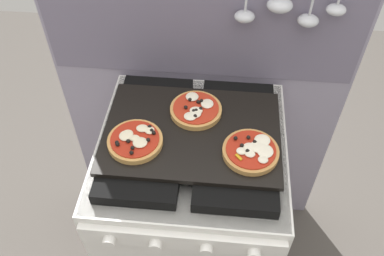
# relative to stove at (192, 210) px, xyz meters

# --- Properties ---
(kitchen_backsplash) EXTENTS (1.10, 0.09, 1.55)m
(kitchen_backsplash) POSITION_rel_stove_xyz_m (0.00, 0.34, 0.34)
(kitchen_backsplash) COLOR gray
(kitchen_backsplash) RESTS_ON ground_plane
(stove) EXTENTS (0.60, 0.64, 0.90)m
(stove) POSITION_rel_stove_xyz_m (0.00, 0.00, 0.00)
(stove) COLOR white
(stove) RESTS_ON ground_plane
(baking_tray) EXTENTS (0.54, 0.38, 0.02)m
(baking_tray) POSITION_rel_stove_xyz_m (0.00, 0.00, 0.46)
(baking_tray) COLOR black
(baking_tray) RESTS_ON stove
(pizza_left) EXTENTS (0.16, 0.16, 0.03)m
(pizza_left) POSITION_rel_stove_xyz_m (-0.16, -0.07, 0.48)
(pizza_left) COLOR tan
(pizza_left) RESTS_ON baking_tray
(pizza_right) EXTENTS (0.16, 0.16, 0.03)m
(pizza_right) POSITION_rel_stove_xyz_m (0.18, -0.07, 0.48)
(pizza_right) COLOR #C18947
(pizza_right) RESTS_ON baking_tray
(pizza_center) EXTENTS (0.16, 0.16, 0.03)m
(pizza_center) POSITION_rel_stove_xyz_m (0.01, 0.08, 0.48)
(pizza_center) COLOR tan
(pizza_center) RESTS_ON baking_tray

